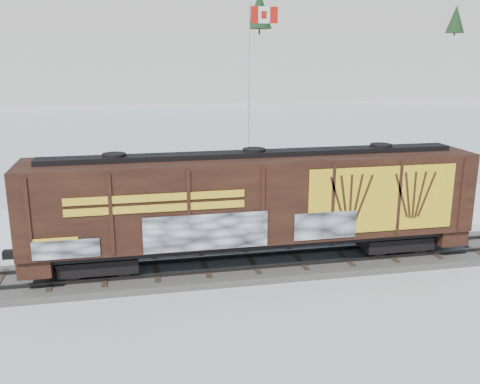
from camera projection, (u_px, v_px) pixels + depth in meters
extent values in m
plane|color=white|center=(252.00, 269.00, 22.49)|extent=(500.00, 500.00, 0.00)
cube|color=#59544C|center=(252.00, 265.00, 22.46)|extent=(50.00, 3.40, 0.28)
cube|color=#33302D|center=(256.00, 267.00, 21.72)|extent=(50.00, 0.10, 0.15)
cube|color=#33302D|center=(249.00, 255.00, 23.09)|extent=(50.00, 0.10, 0.15)
cube|color=white|center=(222.00, 217.00, 29.60)|extent=(40.00, 8.00, 0.03)
cube|color=white|center=(151.00, 67.00, 111.04)|extent=(360.00, 40.00, 12.00)
cube|color=white|center=(145.00, 40.00, 137.97)|extent=(360.00, 40.00, 24.00)
cube|color=white|center=(140.00, 25.00, 169.76)|extent=(360.00, 50.00, 35.00)
cone|color=black|center=(260.00, 10.00, 107.74)|extent=(5.04, 5.04, 7.38)
cone|color=black|center=(456.00, 19.00, 123.01)|extent=(4.20, 4.20, 6.15)
cube|color=black|center=(99.00, 260.00, 21.06)|extent=(3.00, 2.00, 0.90)
cube|color=black|center=(391.00, 239.00, 23.49)|extent=(3.00, 2.00, 0.90)
cylinder|color=black|center=(73.00, 270.00, 20.14)|extent=(0.90, 0.12, 0.90)
cube|color=black|center=(253.00, 237.00, 22.15)|extent=(18.13, 2.40, 0.25)
cube|color=#361A0E|center=(254.00, 196.00, 21.70)|extent=(18.13, 3.00, 3.28)
cube|color=black|center=(254.00, 154.00, 21.26)|extent=(16.68, 0.90, 0.20)
cube|color=gold|center=(383.00, 199.00, 21.20)|extent=(6.16, 0.03, 2.66)
cube|color=gold|center=(156.00, 203.00, 19.38)|extent=(6.53, 0.02, 0.70)
cube|color=silver|center=(206.00, 232.00, 20.03)|extent=(4.71, 0.03, 1.40)
cylinder|color=silver|center=(248.00, 187.00, 35.72)|extent=(0.90, 0.90, 0.20)
cylinder|color=silver|center=(249.00, 100.00, 34.26)|extent=(0.14, 0.14, 11.80)
cube|color=#BA160B|center=(254.00, 15.00, 33.02)|extent=(0.50, 0.07, 1.00)
cube|color=white|center=(264.00, 15.00, 33.14)|extent=(0.70, 0.09, 1.00)
cube|color=#BA160B|center=(274.00, 15.00, 33.26)|extent=(0.50, 0.07, 1.00)
imported|color=#AFB2B7|center=(168.00, 202.00, 29.55)|extent=(4.77, 2.11, 1.60)
imported|color=white|center=(274.00, 200.00, 30.32)|extent=(4.45, 2.60, 1.39)
imported|color=#202328|center=(363.00, 201.00, 29.84)|extent=(5.48, 2.55, 1.55)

